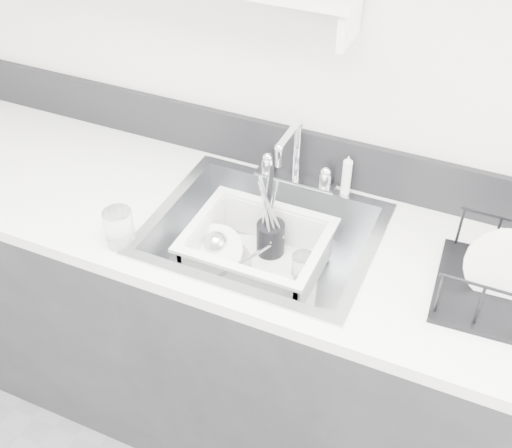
% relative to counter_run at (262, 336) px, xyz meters
% --- Properties ---
extents(room_shell, '(3.50, 3.00, 2.60)m').
position_rel_counter_run_xyz_m(room_shell, '(0.00, -0.80, 1.22)').
color(room_shell, silver).
rests_on(room_shell, ground).
extents(counter_run, '(3.20, 0.62, 0.92)m').
position_rel_counter_run_xyz_m(counter_run, '(0.00, 0.00, 0.00)').
color(counter_run, black).
rests_on(counter_run, ground).
extents(backsplash, '(3.20, 0.02, 0.16)m').
position_rel_counter_run_xyz_m(backsplash, '(0.00, 0.30, 0.54)').
color(backsplash, black).
rests_on(backsplash, counter_run).
extents(sink, '(0.64, 0.52, 0.20)m').
position_rel_counter_run_xyz_m(sink, '(0.00, 0.00, 0.37)').
color(sink, silver).
rests_on(sink, counter_run).
extents(faucet, '(0.26, 0.18, 0.23)m').
position_rel_counter_run_xyz_m(faucet, '(0.00, 0.25, 0.52)').
color(faucet, silver).
rests_on(faucet, counter_run).
extents(side_sprayer, '(0.03, 0.03, 0.14)m').
position_rel_counter_run_xyz_m(side_sprayer, '(0.16, 0.25, 0.53)').
color(side_sprayer, white).
rests_on(side_sprayer, counter_run).
extents(wash_tub, '(0.46, 0.41, 0.15)m').
position_rel_counter_run_xyz_m(wash_tub, '(-0.02, -0.01, 0.37)').
color(wash_tub, white).
rests_on(wash_tub, sink).
extents(plate_stack, '(0.24, 0.23, 0.09)m').
position_rel_counter_run_xyz_m(plate_stack, '(-0.14, -0.05, 0.33)').
color(plate_stack, white).
rests_on(plate_stack, wash_tub).
extents(utensil_cup, '(0.09, 0.09, 0.29)m').
position_rel_counter_run_xyz_m(utensil_cup, '(-0.01, 0.08, 0.37)').
color(utensil_cup, black).
rests_on(utensil_cup, wash_tub).
extents(ladle, '(0.32, 0.18, 0.09)m').
position_rel_counter_run_xyz_m(ladle, '(-0.07, -0.04, 0.35)').
color(ladle, silver).
rests_on(ladle, wash_tub).
extents(tumbler_in_tub, '(0.07, 0.07, 0.09)m').
position_rel_counter_run_xyz_m(tumbler_in_tub, '(0.12, 0.00, 0.35)').
color(tumbler_in_tub, white).
rests_on(tumbler_in_tub, wash_tub).
extents(tumbler_counter, '(0.10, 0.10, 0.11)m').
position_rel_counter_run_xyz_m(tumbler_counter, '(-0.34, -0.21, 0.52)').
color(tumbler_counter, white).
rests_on(tumbler_counter, counter_run).
extents(bowl_small, '(0.14, 0.14, 0.03)m').
position_rel_counter_run_xyz_m(bowl_small, '(0.07, -0.07, 0.32)').
color(bowl_small, white).
rests_on(bowl_small, wash_tub).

